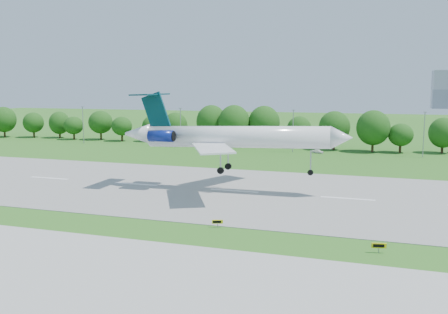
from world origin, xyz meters
TOP-DOWN VIEW (x-y plane):
  - ground at (0.00, 0.00)m, footprint 600.00×600.00m
  - runway at (0.00, 25.00)m, footprint 400.00×45.00m
  - taxiway at (0.00, -18.00)m, footprint 400.00×23.00m
  - tree_line at (0.00, 92.00)m, footprint 288.40×8.40m
  - light_poles at (-2.50, 82.00)m, footprint 175.90×0.25m
  - airliner at (-21.78, 24.93)m, footprint 42.16×30.80m
  - taxi_sign_left at (-15.32, 1.98)m, footprint 1.46×0.66m
  - taxi_sign_centre at (5.57, -2.09)m, footprint 1.68×0.52m
  - service_vehicle_a at (-58.22, 82.17)m, footprint 3.31×1.28m
  - service_vehicle_b at (-12.76, 81.68)m, footprint 3.62×2.73m

SIDE VIEW (x-z plane):
  - ground at x=0.00m, z-range 0.00..0.00m
  - runway at x=0.00m, z-range 0.00..0.08m
  - taxiway at x=0.00m, z-range 0.00..0.08m
  - service_vehicle_a at x=-58.22m, z-range 0.00..1.07m
  - service_vehicle_b at x=-12.76m, z-range 0.00..1.15m
  - taxi_sign_left at x=-15.32m, z-range 0.25..1.30m
  - taxi_sign_centre at x=5.57m, z-range 0.28..1.46m
  - tree_line at x=0.00m, z-range 0.99..11.39m
  - light_poles at x=-2.50m, z-range 0.24..12.43m
  - airliner at x=-21.78m, z-range 2.83..17.24m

